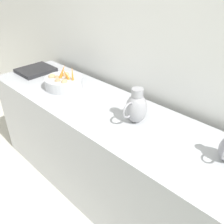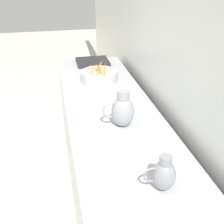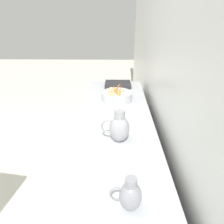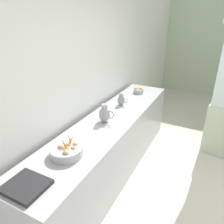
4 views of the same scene
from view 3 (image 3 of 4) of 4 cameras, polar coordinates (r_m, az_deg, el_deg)
name	(u,v)px [view 3 (image 3 of 4)]	position (r m, az deg, el deg)	size (l,w,h in m)	color
prep_counter	(116,195)	(1.87, 0.96, -21.05)	(0.67, 3.27, 0.89)	#ADAFB5
vegetable_colander	(117,96)	(2.38, 1.25, 4.30)	(0.34, 0.34, 0.21)	#ADAFB5
metal_pitcher_tall	(119,128)	(1.61, 1.87, -4.15)	(0.21, 0.15, 0.25)	#939399
metal_pitcher_short	(130,195)	(1.13, 4.80, -21.09)	(0.16, 0.11, 0.19)	gray
counter_sink_basin	(118,84)	(2.88, 1.57, 7.36)	(0.34, 0.30, 0.04)	#232326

